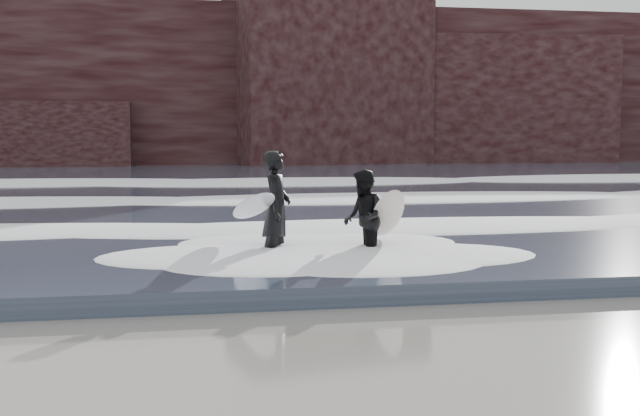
{
  "coord_description": "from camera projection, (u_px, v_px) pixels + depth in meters",
  "views": [
    {
      "loc": [
        -0.54,
        -6.97,
        2.29
      ],
      "look_at": [
        1.87,
        6.34,
        1.0
      ],
      "focal_mm": 45.0,
      "sensor_mm": 36.0,
      "label": 1
    }
  ],
  "objects": [
    {
      "name": "surfer_right",
      "position": [
        366.0,
        218.0,
        13.59
      ],
      "size": [
        1.12,
        1.8,
        1.65
      ],
      "color": "black",
      "rests_on": "ground"
    },
    {
      "name": "ground",
      "position": [
        241.0,
        390.0,
        7.14
      ],
      "size": [
        120.0,
        120.0,
        0.0
      ],
      "primitive_type": "plane",
      "color": "brown",
      "rests_on": "ground"
    },
    {
      "name": "foam_far",
      "position": [
        189.0,
        178.0,
        31.58
      ],
      "size": [
        60.0,
        4.8,
        0.3
      ],
      "primitive_type": "ellipsoid",
      "color": "white",
      "rests_on": "sea"
    },
    {
      "name": "sea",
      "position": [
        187.0,
        180.0,
        35.53
      ],
      "size": [
        90.0,
        52.0,
        0.3
      ],
      "primitive_type": "cube",
      "color": "#313C4E",
      "rests_on": "ground"
    },
    {
      "name": "foam_mid",
      "position": [
        195.0,
        198.0,
        22.77
      ],
      "size": [
        60.0,
        4.0,
        0.24
      ],
      "primitive_type": "ellipsoid",
      "color": "white",
      "rests_on": "sea"
    },
    {
      "name": "headland",
      "position": [
        182.0,
        89.0,
        51.72
      ],
      "size": [
        70.0,
        9.0,
        10.0
      ],
      "primitive_type": "cube",
      "color": "black",
      "rests_on": "ground"
    },
    {
      "name": "surfer_left",
      "position": [
        273.0,
        208.0,
        13.59
      ],
      "size": [
        1.15,
        2.19,
        1.97
      ],
      "color": "black",
      "rests_on": "ground"
    },
    {
      "name": "foam_near",
      "position": [
        204.0,
        227.0,
        15.92
      ],
      "size": [
        60.0,
        3.2,
        0.2
      ],
      "primitive_type": "ellipsoid",
      "color": "white",
      "rests_on": "sea"
    }
  ]
}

